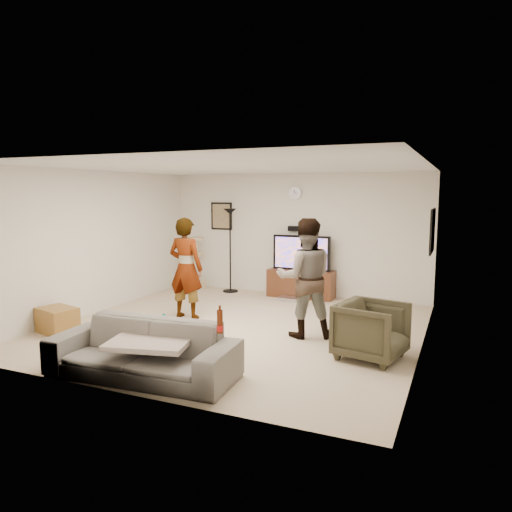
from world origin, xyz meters
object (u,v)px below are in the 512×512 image
at_px(armchair, 371,331).
at_px(side_table, 57,320).
at_px(floor_lamp, 230,251).
at_px(tv, 301,253).
at_px(person_left, 186,268).
at_px(sofa, 143,350).
at_px(beer_bottle, 220,322).
at_px(tv_stand, 301,284).
at_px(cat_tree, 194,263).
at_px(person_right, 305,278).

relative_size(armchair, side_table, 1.41).
bearing_deg(floor_lamp, tv, 3.08).
bearing_deg(side_table, floor_lamp, 74.20).
relative_size(person_left, side_table, 2.98).
bearing_deg(person_left, armchair, 167.35).
distance_m(person_left, sofa, 2.68).
bearing_deg(beer_bottle, person_left, 128.26).
relative_size(tv_stand, sofa, 0.61).
bearing_deg(tv, side_table, -124.33).
bearing_deg(tv, tv_stand, 0.00).
bearing_deg(tv, cat_tree, -176.37).
bearing_deg(cat_tree, side_table, -93.18).
xyz_separation_m(floor_lamp, person_left, (0.29, -2.24, -0.03)).
distance_m(floor_lamp, person_left, 2.26).
bearing_deg(person_left, tv, -117.74).
bearing_deg(beer_bottle, sofa, 180.00).
relative_size(beer_bottle, armchair, 0.31).
height_order(armchair, side_table, armchair).
relative_size(floor_lamp, armchair, 2.19).
bearing_deg(beer_bottle, floor_lamp, 115.35).
xyz_separation_m(tv_stand, cat_tree, (-2.42, -0.15, 0.30)).
xyz_separation_m(tv, cat_tree, (-2.42, -0.15, -0.33)).
relative_size(beer_bottle, side_table, 0.44).
xyz_separation_m(tv, beer_bottle, (0.67, -4.78, -0.15)).
bearing_deg(cat_tree, beer_bottle, -56.33).
relative_size(tv, person_right, 0.67).
bearing_deg(tv, person_right, -70.66).
relative_size(tv_stand, tv, 1.14).
relative_size(tv, armchair, 1.46).
bearing_deg(beer_bottle, armchair, 52.26).
distance_m(floor_lamp, person_right, 3.45).
distance_m(cat_tree, person_left, 2.47).
relative_size(person_left, person_right, 0.97).
xyz_separation_m(floor_lamp, sofa, (1.22, -4.70, -0.57)).
height_order(tv, cat_tree, tv).
bearing_deg(tv_stand, side_table, -124.33).
xyz_separation_m(beer_bottle, side_table, (-3.29, 0.94, -0.57)).
bearing_deg(person_left, side_table, 49.35).
bearing_deg(tv, sofa, -94.08).
distance_m(person_right, side_table, 3.81).
distance_m(armchair, side_table, 4.65).
bearing_deg(tv, armchair, -57.74).
distance_m(tv, side_table, 4.71).
bearing_deg(tv_stand, person_right, -70.66).
distance_m(beer_bottle, side_table, 3.47).
xyz_separation_m(sofa, beer_bottle, (1.01, 0.00, 0.44)).
bearing_deg(tv, floor_lamp, -176.92).
xyz_separation_m(person_right, side_table, (-3.51, -1.32, -0.68)).
relative_size(sofa, armchair, 2.71).
distance_m(tv_stand, floor_lamp, 1.68).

